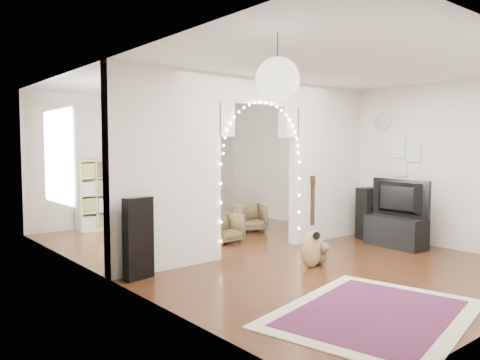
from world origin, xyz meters
TOP-DOWN VIEW (x-y plane):
  - floor at (0.00, 0.00)m, footprint 7.50×7.50m
  - ceiling at (0.00, 0.00)m, footprint 5.00×7.50m
  - wall_back at (0.00, 3.75)m, footprint 5.00×0.02m
  - wall_left at (-2.50, 0.00)m, footprint 0.02×7.50m
  - wall_right at (2.50, 0.00)m, footprint 0.02×7.50m
  - divider_wall at (0.00, 0.00)m, footprint 5.00×0.20m
  - fairy_lights at (0.00, -0.13)m, footprint 1.64×0.04m
  - window at (-2.47, 1.80)m, footprint 0.04×1.20m
  - wall_clock at (2.48, -0.60)m, footprint 0.03×0.31m
  - picture_frames at (2.48, -1.00)m, footprint 0.02×0.50m
  - paper_lantern at (-1.90, -2.40)m, footprint 0.40×0.40m
  - ceiling_fan at (0.00, 2.00)m, footprint 1.10×1.10m
  - area_rug at (-0.98, -2.84)m, footprint 2.48×2.08m
  - guitar_case at (-2.20, -0.25)m, footprint 0.41×0.20m
  - acoustic_guitar at (-0.10, -1.24)m, footprint 0.45×0.26m
  - tabby_cat at (0.08, -1.18)m, footprint 0.30×0.54m
  - floor_speaker at (2.20, -0.53)m, footprint 0.42×0.39m
  - media_console at (1.94, -1.23)m, footprint 0.47×1.03m
  - tv at (1.94, -1.23)m, footprint 0.22×1.08m
  - bookcase at (-0.90, 3.50)m, footprint 1.39×0.49m
  - dining_table at (0.59, 2.88)m, footprint 1.30×0.96m
  - flower_vase at (0.59, 2.88)m, footprint 0.21×0.21m
  - dining_chair_left at (-0.03, 0.85)m, footprint 0.55×0.57m
  - dining_chair_right at (1.07, 1.44)m, footprint 0.75×0.76m

SIDE VIEW (x-z plane):
  - floor at x=0.00m, z-range 0.00..0.00m
  - area_rug at x=-0.98m, z-range 0.00..0.02m
  - tabby_cat at x=0.08m, z-range -0.03..0.32m
  - media_console at x=1.94m, z-range 0.00..0.50m
  - dining_chair_left at x=-0.03m, z-range 0.00..0.50m
  - dining_chair_right at x=1.07m, z-range 0.00..0.53m
  - floor_speaker at x=2.20m, z-range 0.00..0.91m
  - acoustic_guitar at x=-0.10m, z-range -0.07..1.00m
  - guitar_case at x=-2.20m, z-range 0.00..1.03m
  - dining_table at x=0.59m, z-range 0.30..1.06m
  - bookcase at x=-0.90m, z-range 0.00..1.40m
  - tv at x=1.94m, z-range 0.50..1.12m
  - flower_vase at x=0.59m, z-range 0.76..0.95m
  - wall_back at x=0.00m, z-range 0.00..2.70m
  - wall_left at x=-2.50m, z-range 0.00..2.70m
  - wall_right at x=2.50m, z-range 0.00..2.70m
  - divider_wall at x=0.00m, z-range 0.07..2.77m
  - window at x=-2.47m, z-range 0.80..2.20m
  - picture_frames at x=2.48m, z-range 1.15..1.85m
  - fairy_lights at x=0.00m, z-range 0.75..2.35m
  - wall_clock at x=2.48m, z-range 1.95..2.25m
  - paper_lantern at x=-1.90m, z-range 2.05..2.45m
  - ceiling_fan at x=0.00m, z-range 2.25..2.55m
  - ceiling at x=0.00m, z-range 2.69..2.71m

